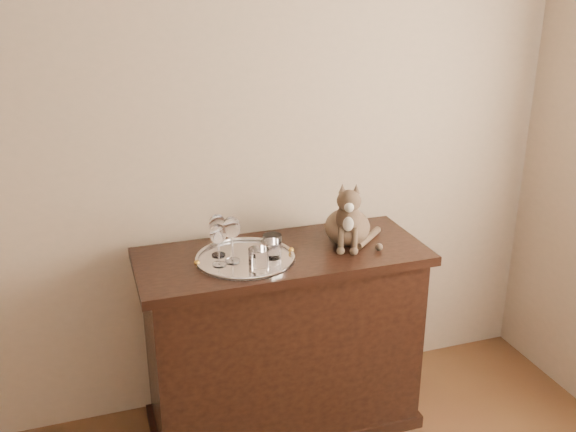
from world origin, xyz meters
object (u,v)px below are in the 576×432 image
tray (245,260)px  cat (348,210)px  wine_glass_a (218,235)px  tumbler_a (271,252)px  wine_glass_d (232,239)px  tumbler_b (259,260)px  wine_glass_c (218,245)px  tumbler_c (272,245)px  sideboard (283,341)px

tray → cat: (0.46, 0.04, 0.14)m
wine_glass_a → tumbler_a: bearing=-36.4°
wine_glass_d → tumbler_b: (0.08, -0.11, -0.05)m
tray → wine_glass_a: size_ratio=2.26×
tray → wine_glass_c: (-0.11, -0.02, 0.09)m
wine_glass_c → wine_glass_d: bearing=15.0°
tumbler_a → cat: (0.37, 0.10, 0.09)m
wine_glass_c → tumbler_c: bearing=7.4°
wine_glass_a → tumbler_a: wine_glass_a is taller
tumbler_a → cat: size_ratio=0.31×
wine_glass_a → wine_glass_c: bearing=-101.2°
sideboard → tumbler_a: size_ratio=13.30×
tumbler_c → tumbler_a: bearing=-110.5°
tray → tumbler_b: bearing=-79.4°
sideboard → wine_glass_c: bearing=-169.3°
tumbler_b → cat: 0.47m
wine_glass_d → cat: bearing=4.9°
tray → wine_glass_c: size_ratio=2.34×
tumbler_a → tumbler_c: 0.08m
wine_glass_c → tumbler_a: (0.20, -0.04, -0.04)m
tumbler_a → tumbler_b: (-0.07, -0.05, -0.00)m
wine_glass_a → wine_glass_d: (0.04, -0.07, 0.01)m
tumbler_b → cat: size_ratio=0.30×
sideboard → wine_glass_a: 0.58m
sideboard → tumbler_b: (-0.14, -0.15, 0.48)m
wine_glass_d → tumbler_a: (0.14, -0.06, -0.05)m
sideboard → tumbler_b: 0.52m
tumbler_b → wine_glass_c: bearing=144.2°
wine_glass_c → cat: (0.57, 0.06, 0.05)m
tray → cat: size_ratio=1.35×
tumbler_b → cat: (0.44, 0.16, 0.10)m
wine_glass_d → tumbler_c: size_ratio=2.22×
sideboard → tray: size_ratio=3.00×
wine_glass_d → tumbler_c: 0.18m
wine_glass_a → tumbler_b: 0.22m
tumbler_b → tumbler_c: size_ratio=1.05×
tumbler_c → cat: 0.36m
tray → tumbler_c: size_ratio=4.71×
wine_glass_a → wine_glass_d: size_ratio=0.94×
wine_glass_d → tumbler_b: 0.14m
wine_glass_d → cat: cat is taller
wine_glass_d → tray: bearing=7.4°
wine_glass_a → cat: cat is taller
sideboard → wine_glass_c: (-0.28, -0.05, 0.52)m
wine_glass_c → tray: bearing=11.4°
sideboard → wine_glass_d: (-0.22, -0.04, 0.53)m
sideboard → tray: tray is taller
wine_glass_c → tumbler_a: 0.21m
wine_glass_a → cat: (0.55, -0.03, 0.05)m
sideboard → wine_glass_c: wine_glass_c is taller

